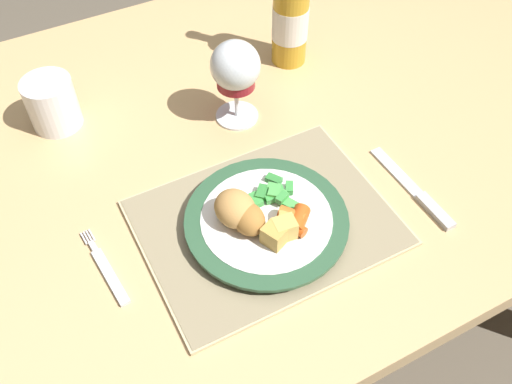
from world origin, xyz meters
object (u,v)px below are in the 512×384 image
drinking_cup (52,102)px  dining_table (240,167)px  fork (107,271)px  wine_glass (235,70)px  dinner_plate (266,222)px  bottle (291,11)px  table_knife (418,194)px

drinking_cup → dining_table: bearing=-32.5°
fork → wine_glass: wine_glass is taller
wine_glass → drinking_cup: bearing=155.3°
dinner_plate → bottle: size_ratio=0.86×
table_knife → wine_glass: size_ratio=1.23×
bottle → drinking_cup: 0.43m
dining_table → dinner_plate: bearing=-105.2°
dining_table → dinner_plate: (-0.05, -0.19, 0.10)m
dining_table → wine_glass: size_ratio=10.48×
bottle → drinking_cup: (-0.43, 0.03, -0.06)m
dining_table → table_knife: 0.31m
table_knife → drinking_cup: drinking_cup is taller
wine_glass → bottle: bearing=31.8°
dinner_plate → wine_glass: wine_glass is taller
fork → table_knife: 0.46m
dinner_plate → drinking_cup: 0.41m
table_knife → drinking_cup: size_ratio=2.10×
dinner_plate → wine_glass: bearing=73.4°
dining_table → table_knife: table_knife is taller
dining_table → wine_glass: 0.18m
drinking_cup → wine_glass: bearing=-24.7°
dinner_plate → fork: 0.23m
dining_table → drinking_cup: size_ratio=17.83×
dining_table → bottle: (0.17, 0.13, 0.18)m
wine_glass → bottle: 0.18m
table_knife → bottle: (-0.01, 0.38, 0.10)m
fork → wine_glass: 0.36m
wine_glass → drinking_cup: (-0.27, 0.13, -0.05)m
wine_glass → dinner_plate: bearing=-106.6°
dinner_plate → fork: size_ratio=1.67×
table_knife → wine_glass: bearing=119.9°
dining_table → dinner_plate: dinner_plate is taller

